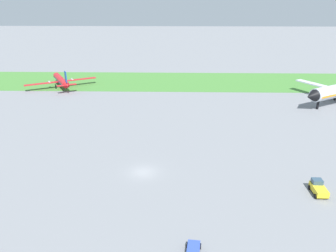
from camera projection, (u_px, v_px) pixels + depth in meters
name	position (u px, v px, depth m)	size (l,w,h in m)	color
ground_plane	(143.00, 172.00, 56.82)	(600.00, 600.00, 0.00)	gray
grass_taxiway_strip	(161.00, 81.00, 117.61)	(360.00, 28.00, 0.08)	#478438
airplane_taxiing_turboprop	(61.00, 80.00, 108.46)	(20.86, 18.19, 6.97)	red
baggage_cart_near_gate	(193.00, 249.00, 38.69)	(2.02, 2.57, 0.90)	#334FB2
pushback_tug_midfield	(318.00, 188.00, 50.40)	(2.09, 3.62, 1.95)	yellow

